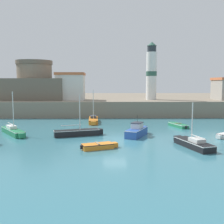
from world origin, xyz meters
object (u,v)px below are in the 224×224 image
at_px(motorboat_blue_5, 137,131).
at_px(harbor_shed_far_end, 71,86).
at_px(sailboat_black_1, 78,132).
at_px(sailboat_orange_3, 93,120).
at_px(lighthouse, 151,72).
at_px(fortress, 35,86).
at_px(dinghy_orange_8, 99,146).
at_px(sailboat_green_6, 13,131).
at_px(dinghy_green_0, 178,125).
at_px(sailboat_black_7, 193,143).

distance_m(motorboat_blue_5, harbor_shed_far_end, 24.12).
height_order(sailboat_black_1, sailboat_orange_3, sailboat_orange_3).
distance_m(motorboat_blue_5, lighthouse, 24.09).
bearing_deg(fortress, dinghy_orange_8, -65.04).
height_order(dinghy_orange_8, fortress, fortress).
bearing_deg(harbor_shed_far_end, sailboat_black_1, -80.02).
relative_size(sailboat_black_1, dinghy_orange_8, 1.61).
height_order(sailboat_orange_3, sailboat_green_6, sailboat_green_6).
bearing_deg(motorboat_blue_5, dinghy_orange_8, -126.01).
xyz_separation_m(dinghy_orange_8, fortress, (-14.36, 30.85, 5.39)).
relative_size(fortress, harbor_shed_far_end, 2.44).
bearing_deg(fortress, lighthouse, -6.42).
relative_size(sailboat_orange_3, fortress, 0.45).
height_order(fortress, harbor_shed_far_end, fortress).
distance_m(dinghy_green_0, sailboat_black_1, 14.95).
relative_size(sailboat_green_6, lighthouse, 0.49).
xyz_separation_m(sailboat_black_1, fortress, (-11.67, 24.71, 5.24)).
distance_m(sailboat_black_7, dinghy_orange_8, 9.22).
bearing_deg(sailboat_orange_3, harbor_shed_far_end, 115.69).
xyz_separation_m(sailboat_green_6, dinghy_orange_8, (10.69, -7.20, -0.15)).
relative_size(sailboat_black_7, lighthouse, 0.49).
bearing_deg(sailboat_black_7, fortress, 127.71).
relative_size(sailboat_orange_3, sailboat_green_6, 1.08).
distance_m(sailboat_black_1, sailboat_orange_3, 10.63).
xyz_separation_m(sailboat_green_6, harbor_shed_far_end, (4.34, 19.81, 5.18)).
height_order(dinghy_green_0, sailboat_green_6, sailboat_green_6).
bearing_deg(sailboat_orange_3, dinghy_green_0, -19.54).
distance_m(fortress, lighthouse, 24.31).
distance_m(sailboat_orange_3, sailboat_black_7, 19.46).
height_order(dinghy_green_0, sailboat_black_1, sailboat_black_1).
height_order(dinghy_green_0, motorboat_blue_5, motorboat_blue_5).
bearing_deg(motorboat_blue_5, lighthouse, 76.56).
bearing_deg(lighthouse, sailboat_orange_3, -133.89).
height_order(motorboat_blue_5, dinghy_orange_8, motorboat_blue_5).
distance_m(motorboat_blue_5, fortress, 31.52).
distance_m(sailboat_black_1, harbor_shed_far_end, 21.82).
bearing_deg(fortress, sailboat_orange_3, -47.53).
bearing_deg(harbor_shed_far_end, sailboat_green_6, -102.36).
distance_m(sailboat_black_1, fortress, 27.83).
bearing_deg(harbor_shed_far_end, motorboat_blue_5, -63.03).
bearing_deg(sailboat_orange_3, fortress, 132.47).
distance_m(sailboat_black_7, lighthouse, 28.92).
bearing_deg(sailboat_green_6, dinghy_orange_8, -33.96).
height_order(dinghy_green_0, sailboat_black_7, sailboat_black_7).
xyz_separation_m(sailboat_black_1, sailboat_black_7, (11.89, -5.77, -0.01)).
distance_m(fortress, harbor_shed_far_end, 8.87).
bearing_deg(dinghy_orange_8, fortress, 114.96).
bearing_deg(sailboat_orange_3, sailboat_black_1, -97.00).
bearing_deg(sailboat_green_6, sailboat_black_1, -7.61).
height_order(motorboat_blue_5, lighthouse, lighthouse).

